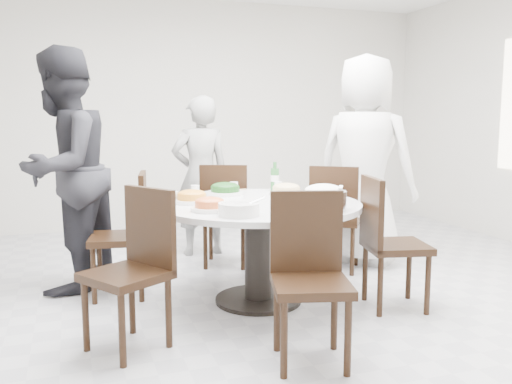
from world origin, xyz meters
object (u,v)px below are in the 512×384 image
object	(u,v)px
diner_left	(63,171)
rice_bowl	(324,200)
dining_table	(258,252)
chair_s	(311,281)
chair_n	(226,214)
chair_nw	(118,235)
chair_sw	(126,271)
soup_bowl	(239,209)
chair_se	(396,243)
chair_ne	(336,217)
diner_right	(365,161)
diner_middle	(201,176)
beverage_bottle	(275,176)

from	to	relation	value
diner_left	rice_bowl	world-z (taller)	diner_left
dining_table	chair_s	world-z (taller)	chair_s
chair_n	chair_nw	world-z (taller)	same
chair_nw	chair_sw	xyz separation A→B (m)	(-0.04, -1.01, 0.00)
diner_left	soup_bowl	size ratio (longest dim) A/B	7.25
chair_nw	chair_se	world-z (taller)	same
dining_table	chair_nw	world-z (taller)	chair_nw
dining_table	diner_left	bearing A→B (deg)	149.79
chair_ne	diner_right	size ratio (longest dim) A/B	0.49
chair_ne	chair_se	distance (m)	1.03
diner_left	soup_bowl	distance (m)	1.63
chair_se	diner_left	bearing A→B (deg)	74.26
diner_middle	beverage_bottle	bearing A→B (deg)	113.17
chair_sw	diner_right	xyz separation A→B (m)	(2.30, 1.26, 0.49)
diner_left	chair_ne	bearing A→B (deg)	115.48
chair_sw	chair_s	bearing A→B (deg)	28.77
chair_nw	chair_se	xyz separation A→B (m)	(1.86, -0.91, 0.00)
dining_table	chair_ne	xyz separation A→B (m)	(0.95, 0.60, 0.10)
soup_bowl	chair_ne	bearing A→B (deg)	40.45
chair_se	dining_table	bearing A→B (deg)	76.87
dining_table	chair_ne	bearing A→B (deg)	32.28
chair_se	diner_right	bearing A→B (deg)	-6.40
soup_bowl	chair_s	bearing A→B (deg)	-69.13
diner_right	diner_middle	size ratio (longest dim) A/B	1.23
chair_ne	diner_left	distance (m)	2.34
dining_table	chair_s	xyz separation A→B (m)	(-0.06, -1.06, 0.10)
chair_n	soup_bowl	bearing A→B (deg)	99.82
diner_middle	diner_left	distance (m)	1.48
chair_nw	soup_bowl	distance (m)	1.19
chair_sw	diner_right	bearing A→B (deg)	86.00
dining_table	chair_s	distance (m)	1.06
diner_middle	rice_bowl	distance (m)	2.00
chair_s	chair_se	size ratio (longest dim) A/B	1.00
chair_n	chair_s	xyz separation A→B (m)	(-0.11, -2.11, 0.00)
chair_sw	soup_bowl	distance (m)	0.79
chair_se	diner_middle	distance (m)	2.21
chair_n	beverage_bottle	size ratio (longest dim) A/B	3.90
diner_left	soup_bowl	bearing A→B (deg)	70.56
soup_bowl	chair_nw	bearing A→B (deg)	126.09
chair_sw	chair_se	world-z (taller)	same
dining_table	chair_se	world-z (taller)	chair_se
dining_table	chair_sw	bearing A→B (deg)	-151.86
chair_sw	beverage_bottle	world-z (taller)	beverage_bottle
dining_table	rice_bowl	bearing A→B (deg)	-54.73
diner_right	diner_left	size ratio (longest dim) A/B	1.01
dining_table	rice_bowl	distance (m)	0.70
chair_nw	diner_left	size ratio (longest dim) A/B	0.50
dining_table	chair_n	world-z (taller)	chair_n
chair_sw	chair_s	xyz separation A→B (m)	(0.95, -0.52, 0.00)
rice_bowl	beverage_bottle	world-z (taller)	beverage_bottle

